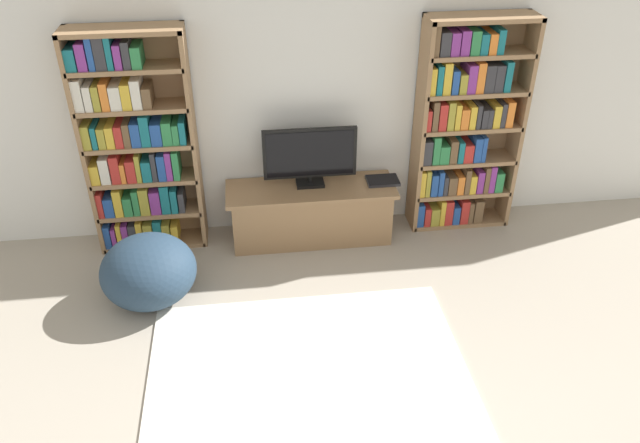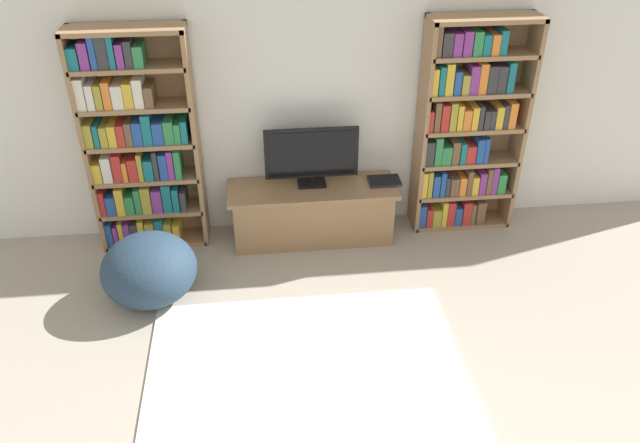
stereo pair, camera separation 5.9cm
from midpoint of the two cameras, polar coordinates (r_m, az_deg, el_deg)
The scene contains 8 objects.
wall_back at distance 5.30m, azimuth -2.05°, elevation 12.18°, with size 8.80×0.06×2.60m.
bookshelf_left at distance 5.34m, azimuth -16.75°, elevation 6.53°, with size 0.90×0.30×1.89m.
bookshelf_right at distance 5.56m, azimuth 12.63°, elevation 8.30°, with size 0.90×0.30×1.89m.
tv_stand at distance 5.49m, azimuth -1.13°, elevation 0.84°, with size 1.46×0.48×0.51m.
television at distance 5.28m, azimuth -1.25°, elevation 6.04°, with size 0.79×0.16×0.53m.
laptop at distance 5.47m, azimuth 5.44°, elevation 3.76°, with size 0.28×0.20×0.03m.
area_rug at distance 4.32m, azimuth -1.39°, elevation -14.04°, with size 2.16×1.67×0.02m.
beanbag_ottoman at distance 4.95m, azimuth -15.73°, elevation -4.39°, with size 0.73×0.73×0.54m, color #23384C.
Camera 1 is at (-0.47, -0.71, 3.15)m, focal length 35.00 mm.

